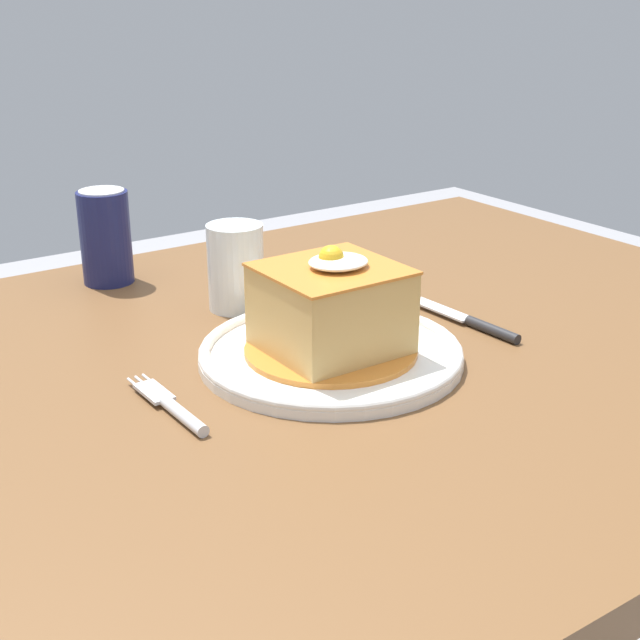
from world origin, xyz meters
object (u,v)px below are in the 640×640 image
(fork, at_px, (173,407))
(drinking_glass, at_px, (236,273))
(knife, at_px, (477,324))
(soda_can, at_px, (105,237))
(main_plate, at_px, (331,353))

(fork, relative_size, drinking_glass, 1.35)
(knife, relative_size, soda_can, 1.34)
(fork, distance_m, knife, 0.38)
(main_plate, distance_m, fork, 0.19)
(fork, height_order, knife, same)
(fork, relative_size, soda_can, 1.14)
(fork, height_order, drinking_glass, drinking_glass)
(knife, xyz_separation_m, soda_can, (-0.29, 0.40, 0.06))
(main_plate, distance_m, drinking_glass, 0.20)
(drinking_glass, bearing_deg, fork, -131.54)
(soda_can, relative_size, drinking_glass, 1.18)
(fork, bearing_deg, drinking_glass, 48.46)
(soda_can, distance_m, drinking_glass, 0.21)
(fork, xyz_separation_m, drinking_glass, (0.19, 0.21, 0.04))
(drinking_glass, bearing_deg, main_plate, -89.34)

